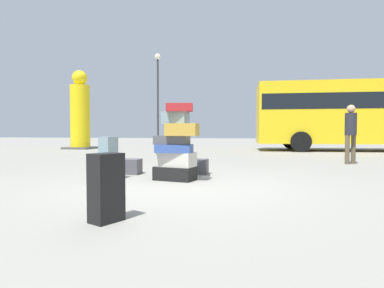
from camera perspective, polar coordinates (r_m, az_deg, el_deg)
The scene contains 10 objects.
ground_plane at distance 5.18m, azimuth -2.27°, elevation -7.56°, with size 80.00×80.00×0.00m, color gray.
suitcase_tower at distance 5.73m, azimuth -2.87°, elevation -0.70°, with size 0.84×0.64×1.40m.
suitcase_charcoal_right_side at distance 6.77m, azimuth -11.96°, elevation -3.98°, with size 0.63×0.38×0.31m, color #4C4C51.
suitcase_charcoal_left_side at distance 6.61m, azimuth -0.25°, elevation -4.06°, with size 0.72×0.30×0.32m, color #4C4C51.
suitcase_black_foreground_far at distance 3.21m, azimuth -15.22°, elevation -7.60°, with size 0.21×0.30×0.67m, color black.
suitcase_slate_upright_blue at distance 5.96m, azimuth -14.83°, elevation -2.53°, with size 0.19×0.38×0.79m, color gray.
person_bearded_onlooker at distance 9.65m, azimuth 26.73°, elevation 2.46°, with size 0.31×0.30×1.62m.
yellow_dummy_statue at distance 17.55m, azimuth -19.55°, elevation 5.11°, with size 1.39×1.39×4.08m.
parked_bus at distance 16.83m, azimuth 29.61°, elevation 5.14°, with size 10.44×3.23×3.15m.
lamp_post at distance 19.70m, azimuth -6.20°, elevation 10.48°, with size 0.36×0.36×5.65m.
Camera 1 is at (1.25, -4.95, 0.87)m, focal length 29.54 mm.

